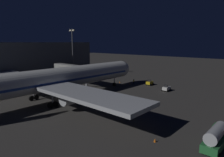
{
  "coord_description": "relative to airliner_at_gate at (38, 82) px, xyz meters",
  "views": [
    {
      "loc": [
        -42.06,
        29.54,
        14.09
      ],
      "look_at": [
        -3.0,
        -14.48,
        3.5
      ],
      "focal_mm": 32.45,
      "sensor_mm": 36.0,
      "label": 1
    }
  ],
  "objects": [
    {
      "name": "fuel_tanker",
      "position": [
        -35.76,
        -5.81,
        -3.58
      ],
      "size": [
        2.46,
        6.27,
        3.15
      ],
      "color": "#287038",
      "rests_on": "ground_plane"
    },
    {
      "name": "baggage_tug_spare",
      "position": [
        -7.75,
        -35.2,
        -4.45
      ],
      "size": [
        1.86,
        2.33,
        1.95
      ],
      "color": "yellow",
      "rests_on": "ground_plane"
    },
    {
      "name": "ground_crew_by_tug",
      "position": [
        -2.78,
        -33.12,
        -4.24
      ],
      "size": [
        0.4,
        0.4,
        1.8
      ],
      "color": "black",
      "rests_on": "ground_plane"
    },
    {
      "name": "ground_plane",
      "position": [
        -0.0,
        -7.22,
        -5.23
      ],
      "size": [
        320.0,
        320.0,
        0.0
      ],
      "primitive_type": "plane",
      "color": "#383533"
    },
    {
      "name": "apron_floodlight_mast",
      "position": [
        25.5,
        -29.46,
        5.78
      ],
      "size": [
        2.9,
        0.5,
        19.1
      ],
      "color": "#59595E",
      "rests_on": "ground_plane"
    },
    {
      "name": "traffic_cone_nose_starboard",
      "position": [
        2.2,
        -31.7,
        -4.95
      ],
      "size": [
        0.36,
        0.36,
        0.55
      ],
      "primitive_type": "cone",
      "color": "orange",
      "rests_on": "ground_plane"
    },
    {
      "name": "jet_bridge",
      "position": [
        10.13,
        -18.76,
        0.11
      ],
      "size": [
        18.4,
        3.4,
        6.88
      ],
      "color": "#9E9E99",
      "rests_on": "ground_plane"
    },
    {
      "name": "traffic_cone_wingtip_svc_side",
      "position": [
        -28.81,
        -1.86,
        -4.95
      ],
      "size": [
        0.36,
        0.36,
        0.55
      ],
      "primitive_type": "cone",
      "color": "orange",
      "rests_on": "ground_plane"
    },
    {
      "name": "airliner_at_gate",
      "position": [
        0.0,
        0.0,
        0.0
      ],
      "size": [
        54.63,
        65.74,
        17.57
      ],
      "color": "silver",
      "rests_on": "ground_plane"
    },
    {
      "name": "traffic_cone_nose_port",
      "position": [
        -2.2,
        -31.7,
        -4.95
      ],
      "size": [
        0.36,
        0.36,
        0.55
      ],
      "primitive_type": "cone",
      "color": "orange",
      "rests_on": "ground_plane"
    },
    {
      "name": "baggage_tug_lead",
      "position": [
        -15.74,
        -31.35,
        -4.45
      ],
      "size": [
        1.86,
        2.58,
        1.95
      ],
      "color": "silver",
      "rests_on": "ground_plane"
    }
  ]
}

